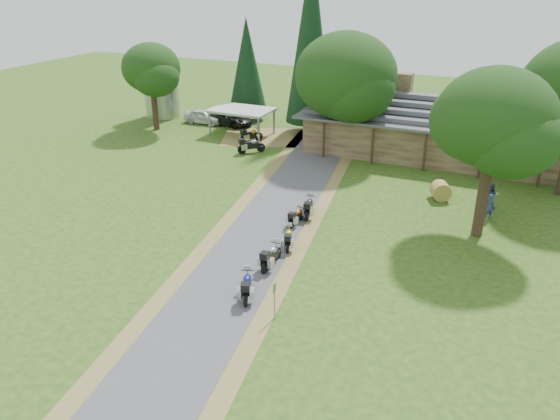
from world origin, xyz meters
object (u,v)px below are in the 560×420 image
at_px(motorcycle_row_a, 247,284).
at_px(motorcycle_carport_b, 251,144).
at_px(car_dark_suv, 228,114).
at_px(motorcycle_row_d, 296,216).
at_px(motorcycle_row_b, 271,255).
at_px(lodge, 436,125).
at_px(car_white_sedan, 204,115).
at_px(motorcycle_carport_a, 251,134).
at_px(motorcycle_row_e, 309,206).
at_px(silo, 161,82).
at_px(hay_bale, 441,191).
at_px(motorcycle_row_c, 288,237).
at_px(carport, 242,122).

relative_size(motorcycle_row_a, motorcycle_carport_b, 0.93).
distance_m(car_dark_suv, motorcycle_row_d, 23.37).
xyz_separation_m(motorcycle_row_b, motorcycle_row_d, (-0.70, 5.17, -0.10)).
relative_size(lodge, motorcycle_carport_b, 10.17).
distance_m(car_white_sedan, motorcycle_carport_a, 8.05).
bearing_deg(motorcycle_row_e, motorcycle_row_d, 158.47).
xyz_separation_m(silo, motorcycle_carport_b, (13.65, -7.14, -2.77)).
bearing_deg(car_dark_suv, motorcycle_row_d, -131.73).
xyz_separation_m(motorcycle_carport_b, hay_bale, (15.90, -3.88, -0.11)).
relative_size(lodge, motorcycle_row_c, 12.19).
relative_size(motorcycle_row_b, motorcycle_carport_a, 0.92).
relative_size(motorcycle_row_b, motorcycle_row_d, 1.17).
distance_m(motorcycle_row_b, motorcycle_row_e, 6.67).
relative_size(motorcycle_row_a, motorcycle_carport_a, 0.92).
height_order(silo, carport, silo).
distance_m(car_dark_suv, motorcycle_row_a, 30.65).
relative_size(car_white_sedan, motorcycle_row_b, 2.68).
relative_size(silo, carport, 1.26).
bearing_deg(motorcycle_row_c, motorcycle_row_b, 161.50).
xyz_separation_m(lodge, car_white_sedan, (-22.24, 0.73, -1.58)).
relative_size(lodge, motorcycle_row_d, 12.89).
bearing_deg(carport, motorcycle_row_a, -61.39).
bearing_deg(motorcycle_row_a, motorcycle_carport_b, 3.28).
relative_size(car_white_sedan, car_dark_suv, 0.94).
bearing_deg(motorcycle_row_c, lodge, -31.97).
bearing_deg(motorcycle_row_b, motorcycle_carport_a, 29.61).
bearing_deg(motorcycle_row_e, motorcycle_carport_a, 26.99).
distance_m(motorcycle_row_b, motorcycle_row_d, 5.22).
height_order(lodge, car_dark_suv, lodge).
bearing_deg(motorcycle_row_d, motorcycle_row_e, -5.53).
distance_m(lodge, motorcycle_row_d, 17.93).
distance_m(carport, car_dark_suv, 3.79).
xyz_separation_m(car_white_sedan, hay_bale, (24.28, -10.38, -0.26)).
xyz_separation_m(motorcycle_row_a, motorcycle_carport_a, (-10.71, 22.13, 0.05)).
xyz_separation_m(motorcycle_row_b, motorcycle_row_c, (-0.02, 2.33, -0.07)).
bearing_deg(motorcycle_carport_a, silo, 97.71).
xyz_separation_m(lodge, motorcycle_row_a, (-4.46, -25.25, -1.78)).
bearing_deg(motorcycle_row_a, car_dark_suv, 7.59).
bearing_deg(motorcycle_row_e, lodge, -30.18).
distance_m(lodge, motorcycle_row_a, 25.71).
bearing_deg(motorcycle_carport_a, motorcycle_row_a, -126.44).
xyz_separation_m(motorcycle_row_a, motorcycle_row_c, (-0.14, 5.38, -0.07)).
bearing_deg(motorcycle_row_d, car_white_sedan, 47.47).
xyz_separation_m(motorcycle_row_a, motorcycle_row_b, (-0.13, 3.05, -0.00)).
height_order(motorcycle_row_b, motorcycle_carport_b, motorcycle_carport_b).
height_order(silo, motorcycle_carport_b, silo).
bearing_deg(carport, motorcycle_carport_a, -43.81).
bearing_deg(motorcycle_row_d, car_dark_suv, 42.24).
distance_m(motorcycle_row_b, motorcycle_carport_b, 18.87).
xyz_separation_m(motorcycle_row_d, motorcycle_row_e, (0.24, 1.48, 0.10)).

